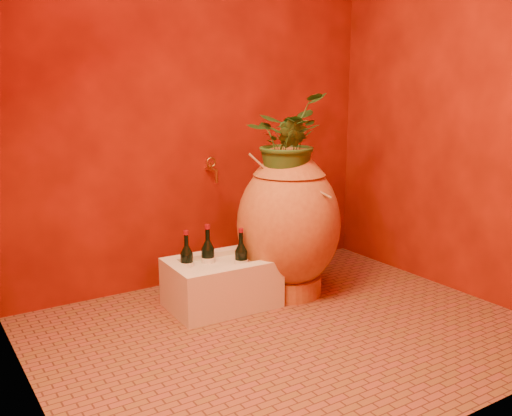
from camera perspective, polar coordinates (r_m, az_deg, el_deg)
floor at (r=3.06m, az=3.20°, el=-12.26°), size 2.50×2.50×0.00m
wall_back at (r=3.63m, az=-5.99°, el=12.01°), size 2.50×0.02×2.50m
wall_left at (r=2.28m, az=-23.37°, el=10.67°), size 0.02×2.00×2.50m
wall_right at (r=3.65m, az=19.95°, el=11.34°), size 0.02×2.00×2.50m
amphora at (r=3.44m, az=3.28°, el=-1.51°), size 0.81×0.81×0.89m
stone_basin at (r=3.34m, az=-3.46°, el=-7.56°), size 0.62×0.43×0.28m
wine_bottle_a at (r=3.30m, az=-1.49°, el=-5.39°), size 0.08×0.08×0.31m
wine_bottle_b at (r=3.28m, az=-6.93°, el=-5.61°), size 0.08×0.08×0.31m
wine_bottle_c at (r=3.33m, az=-4.83°, el=-5.15°), size 0.08×0.08×0.32m
wall_tap at (r=3.63m, az=-4.39°, el=3.95°), size 0.07×0.14×0.16m
plant_main at (r=3.35m, az=3.02°, el=6.87°), size 0.63×0.62×0.53m
plant_side at (r=3.27m, az=3.21°, el=5.69°), size 0.26×0.26×0.37m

